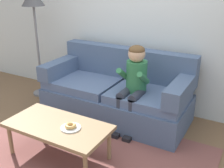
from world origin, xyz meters
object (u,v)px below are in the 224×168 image
at_px(donut, 71,126).
at_px(floor_lamp, 34,8).
at_px(person_child, 134,80).
at_px(couch, 117,94).
at_px(coffee_table, 58,128).
at_px(toy_controller, 53,127).

xyz_separation_m(donut, floor_lamp, (-1.56, 1.22, 0.98)).
distance_m(person_child, donut, 1.02).
relative_size(couch, person_child, 1.82).
xyz_separation_m(coffee_table, person_child, (0.44, 0.96, 0.30)).
xyz_separation_m(coffee_table, toy_controller, (-0.47, 0.43, -0.34)).
height_order(couch, toy_controller, couch).
xyz_separation_m(person_child, floor_lamp, (-1.83, 0.27, 0.75)).
relative_size(couch, coffee_table, 1.78).
height_order(donut, toy_controller, donut).
height_order(person_child, donut, person_child).
relative_size(coffee_table, donut, 9.35).
bearing_deg(toy_controller, coffee_table, -75.90).
bearing_deg(couch, floor_lamp, 177.54).
height_order(coffee_table, floor_lamp, floor_lamp).
bearing_deg(person_child, couch, 148.98).
bearing_deg(toy_controller, donut, -67.03).
bearing_deg(person_child, coffee_table, -114.56).
xyz_separation_m(coffee_table, donut, (0.17, 0.00, 0.07)).
bearing_deg(person_child, donut, -105.59).
relative_size(person_child, floor_lamp, 0.64).
bearing_deg(donut, coffee_table, -178.75).
relative_size(toy_controller, floor_lamp, 0.13).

